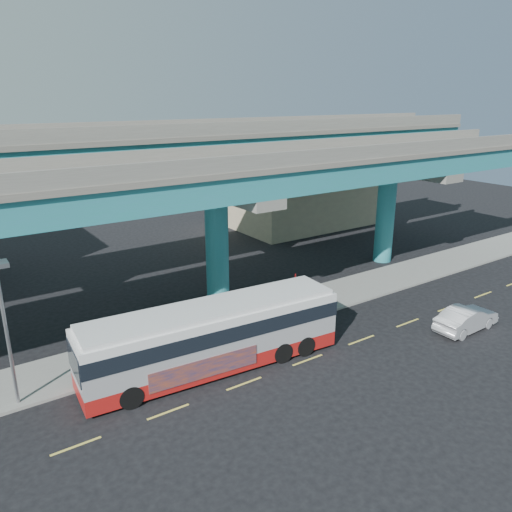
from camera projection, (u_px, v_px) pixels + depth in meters
ground at (304, 358)px, 26.54m from camera, size 120.00×120.00×0.00m
sidewalk at (247, 320)px, 30.83m from camera, size 70.00×4.00×0.15m
lane_markings at (308, 360)px, 26.30m from camera, size 58.00×0.12×0.01m
viaduct at (214, 166)px, 30.88m from camera, size 52.00×12.40×11.70m
building_beige at (297, 192)px, 53.19m from camera, size 14.00×10.23×7.00m
transit_bus at (213, 334)px, 25.00m from camera, size 13.60×3.90×3.45m
sedan at (466, 319)px, 29.46m from camera, size 1.67×4.49×1.47m
street_lamp at (4, 308)px, 20.53m from camera, size 0.50×2.43×7.38m
stop_sign at (295, 285)px, 30.58m from camera, size 0.62×0.62×2.83m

